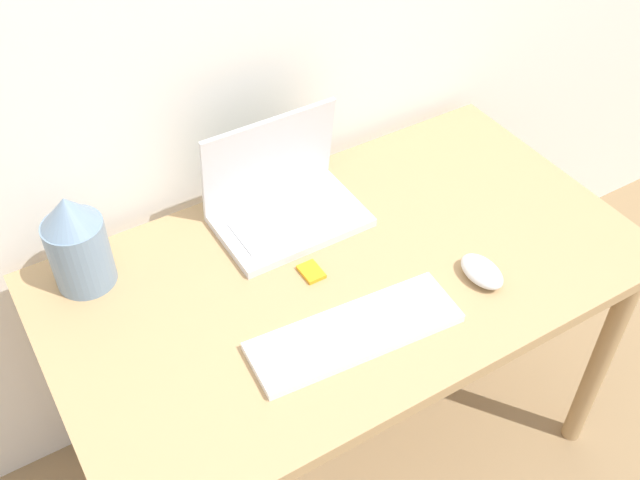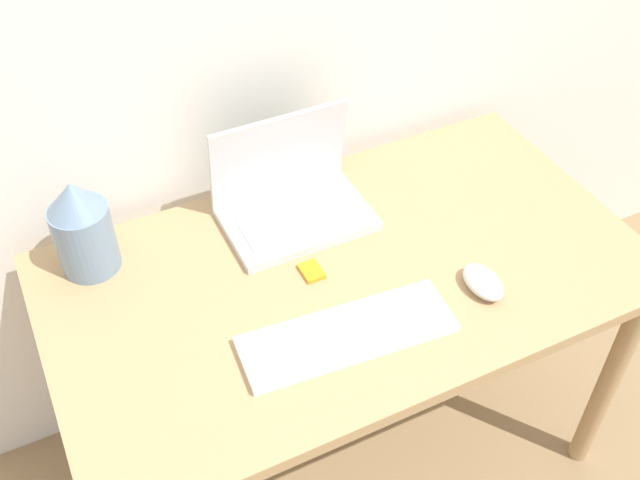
% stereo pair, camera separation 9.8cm
% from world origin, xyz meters
% --- Properties ---
extents(desk, '(1.25, 0.70, 0.70)m').
position_xyz_m(desk, '(0.00, 0.35, 0.61)').
color(desk, tan).
rests_on(desk, ground_plane).
extents(laptop, '(0.32, 0.22, 0.23)m').
position_xyz_m(laptop, '(-0.03, 0.56, 0.75)').
color(laptop, silver).
rests_on(laptop, desk).
extents(keyboard, '(0.43, 0.17, 0.02)m').
position_xyz_m(keyboard, '(-0.09, 0.19, 0.71)').
color(keyboard, white).
rests_on(keyboard, desk).
extents(mouse, '(0.07, 0.11, 0.04)m').
position_xyz_m(mouse, '(0.22, 0.18, 0.72)').
color(mouse, silver).
rests_on(mouse, desk).
extents(vase, '(0.12, 0.12, 0.22)m').
position_xyz_m(vase, '(-0.48, 0.60, 0.81)').
color(vase, slate).
rests_on(vase, desk).
extents(mp3_player, '(0.04, 0.06, 0.01)m').
position_xyz_m(mp3_player, '(-0.07, 0.37, 0.71)').
color(mp3_player, orange).
rests_on(mp3_player, desk).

